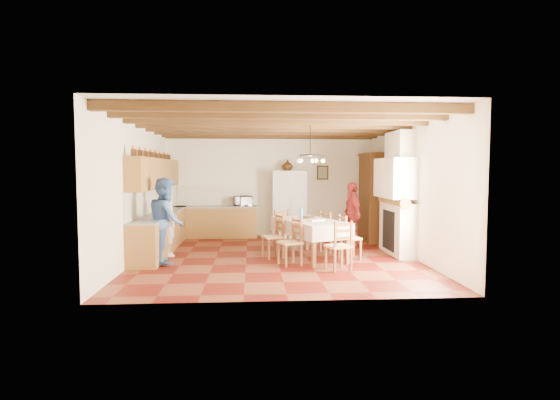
# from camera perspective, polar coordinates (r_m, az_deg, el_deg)

# --- Properties ---
(floor) EXTENTS (6.00, 6.50, 0.02)m
(floor) POSITION_cam_1_polar(r_m,az_deg,el_deg) (9.77, -0.48, -7.51)
(floor) COLOR #4F100A
(floor) RESTS_ON ground
(ceiling) EXTENTS (6.00, 6.50, 0.02)m
(ceiling) POSITION_cam_1_polar(r_m,az_deg,el_deg) (9.64, -0.49, 10.37)
(ceiling) COLOR silver
(ceiling) RESTS_ON ground
(wall_back) EXTENTS (6.00, 0.02, 3.00)m
(wall_back) POSITION_cam_1_polar(r_m,az_deg,el_deg) (12.84, -1.29, 2.03)
(wall_back) COLOR #F2EBCD
(wall_back) RESTS_ON ground
(wall_front) EXTENTS (6.00, 0.02, 3.00)m
(wall_front) POSITION_cam_1_polar(r_m,az_deg,el_deg) (6.34, 1.15, 0.01)
(wall_front) COLOR #F2EBCD
(wall_front) RESTS_ON ground
(wall_left) EXTENTS (0.02, 6.50, 3.00)m
(wall_left) POSITION_cam_1_polar(r_m,az_deg,el_deg) (9.89, -18.18, 1.24)
(wall_left) COLOR #F2EBCD
(wall_left) RESTS_ON ground
(wall_right) EXTENTS (0.02, 6.50, 3.00)m
(wall_right) POSITION_cam_1_polar(r_m,az_deg,el_deg) (10.21, 16.65, 1.36)
(wall_right) COLOR #F2EBCD
(wall_right) RESTS_ON ground
(ceiling_beams) EXTENTS (6.00, 6.30, 0.16)m
(ceiling_beams) POSITION_cam_1_polar(r_m,az_deg,el_deg) (9.63, -0.49, 9.78)
(ceiling_beams) COLOR #351F0D
(ceiling_beams) RESTS_ON ground
(lower_cabinets_left) EXTENTS (0.60, 4.30, 0.86)m
(lower_cabinets_left) POSITION_cam_1_polar(r_m,az_deg,el_deg) (10.94, -15.10, -4.08)
(lower_cabinets_left) COLOR brown
(lower_cabinets_left) RESTS_ON ground
(lower_cabinets_back) EXTENTS (2.30, 0.60, 0.86)m
(lower_cabinets_back) POSITION_cam_1_polar(r_m,az_deg,el_deg) (12.64, -8.27, -2.91)
(lower_cabinets_back) COLOR brown
(lower_cabinets_back) RESTS_ON ground
(countertop_left) EXTENTS (0.62, 4.30, 0.04)m
(countertop_left) POSITION_cam_1_polar(r_m,az_deg,el_deg) (10.88, -15.14, -1.73)
(countertop_left) COLOR slate
(countertop_left) RESTS_ON lower_cabinets_left
(countertop_back) EXTENTS (2.34, 0.62, 0.04)m
(countertop_back) POSITION_cam_1_polar(r_m,az_deg,el_deg) (12.60, -8.29, -0.87)
(countertop_back) COLOR slate
(countertop_back) RESTS_ON lower_cabinets_back
(backsplash_left) EXTENTS (0.03, 4.30, 0.60)m
(backsplash_left) POSITION_cam_1_polar(r_m,az_deg,el_deg) (10.92, -16.64, -0.06)
(backsplash_left) COLOR silver
(backsplash_left) RESTS_ON ground
(backsplash_back) EXTENTS (2.30, 0.03, 0.60)m
(backsplash_back) POSITION_cam_1_polar(r_m,az_deg,el_deg) (12.86, -8.20, 0.66)
(backsplash_back) COLOR silver
(backsplash_back) RESTS_ON ground
(upper_cabinets) EXTENTS (0.35, 4.20, 0.70)m
(upper_cabinets) POSITION_cam_1_polar(r_m,az_deg,el_deg) (10.86, -15.89, 3.37)
(upper_cabinets) COLOR brown
(upper_cabinets) RESTS_ON ground
(fireplace) EXTENTS (0.56, 1.60, 2.80)m
(fireplace) POSITION_cam_1_polar(r_m,az_deg,el_deg) (10.30, 14.74, 0.86)
(fireplace) COLOR beige
(fireplace) RESTS_ON ground
(wall_picture) EXTENTS (0.34, 0.03, 0.42)m
(wall_picture) POSITION_cam_1_polar(r_m,az_deg,el_deg) (12.96, 5.59, 3.58)
(wall_picture) COLOR #322419
(wall_picture) RESTS_ON ground
(refrigerator) EXTENTS (1.01, 0.86, 1.91)m
(refrigerator) POSITION_cam_1_polar(r_m,az_deg,el_deg) (12.59, 1.27, -0.50)
(refrigerator) COLOR silver
(refrigerator) RESTS_ON floor
(hutch) EXTENTS (0.56, 1.32, 2.39)m
(hutch) POSITION_cam_1_polar(r_m,az_deg,el_deg) (12.14, 12.03, 0.38)
(hutch) COLOR #351A0B
(hutch) RESTS_ON floor
(dining_table) EXTENTS (1.63, 2.16, 0.84)m
(dining_table) POSITION_cam_1_polar(r_m,az_deg,el_deg) (9.58, 3.93, -3.10)
(dining_table) COLOR beige
(dining_table) RESTS_ON floor
(chandelier) EXTENTS (0.47, 0.47, 0.03)m
(chandelier) POSITION_cam_1_polar(r_m,az_deg,el_deg) (9.51, 3.98, 5.85)
(chandelier) COLOR black
(chandelier) RESTS_ON ground
(chair_left_near) EXTENTS (0.53, 0.54, 0.96)m
(chair_left_near) POSITION_cam_1_polar(r_m,az_deg,el_deg) (8.89, 1.25, -5.46)
(chair_left_near) COLOR brown
(chair_left_near) RESTS_ON floor
(chair_left_far) EXTENTS (0.52, 0.53, 0.96)m
(chair_left_far) POSITION_cam_1_polar(r_m,az_deg,el_deg) (9.64, -0.95, -4.72)
(chair_left_far) COLOR brown
(chair_left_far) RESTS_ON floor
(chair_right_near) EXTENTS (0.47, 0.49, 0.96)m
(chair_right_near) POSITION_cam_1_polar(r_m,az_deg,el_deg) (9.61, 9.11, -4.80)
(chair_right_near) COLOR brown
(chair_right_near) RESTS_ON floor
(chair_right_far) EXTENTS (0.55, 0.56, 0.96)m
(chair_right_far) POSITION_cam_1_polar(r_m,az_deg,el_deg) (10.39, 6.65, -4.11)
(chair_right_far) COLOR brown
(chair_right_far) RESTS_ON floor
(chair_end_near) EXTENTS (0.53, 0.52, 0.96)m
(chair_end_near) POSITION_cam_1_polar(r_m,az_deg,el_deg) (8.55, 7.64, -5.88)
(chair_end_near) COLOR brown
(chair_end_near) RESTS_ON floor
(chair_end_far) EXTENTS (0.55, 0.54, 0.96)m
(chair_end_far) POSITION_cam_1_polar(r_m,az_deg,el_deg) (10.61, 0.68, -3.91)
(chair_end_far) COLOR brown
(chair_end_far) RESTS_ON floor
(person_man) EXTENTS (0.56, 0.67, 1.57)m
(person_man) POSITION_cam_1_polar(r_m,az_deg,el_deg) (10.12, -14.36, -2.68)
(person_man) COLOR silver
(person_man) RESTS_ON floor
(person_woman_blue) EXTENTS (0.86, 1.00, 1.78)m
(person_woman_blue) POSITION_cam_1_polar(r_m,az_deg,el_deg) (9.35, -14.67, -2.60)
(person_woman_blue) COLOR #3D63A7
(person_woman_blue) RESTS_ON floor
(person_woman_red) EXTENTS (0.50, 0.99, 1.63)m
(person_woman_red) POSITION_cam_1_polar(r_m,az_deg,el_deg) (11.15, 9.38, -1.85)
(person_woman_red) COLOR #AA2D2A
(person_woman_red) RESTS_ON floor
(microwave) EXTENTS (0.59, 0.47, 0.28)m
(microwave) POSITION_cam_1_polar(r_m,az_deg,el_deg) (12.55, -4.85, -0.13)
(microwave) COLOR silver
(microwave) RESTS_ON countertop_back
(fridge_vase) EXTENTS (0.35, 0.35, 0.32)m
(fridge_vase) POSITION_cam_1_polar(r_m,az_deg,el_deg) (12.55, 0.98, 4.58)
(fridge_vase) COLOR #351A0B
(fridge_vase) RESTS_ON refrigerator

